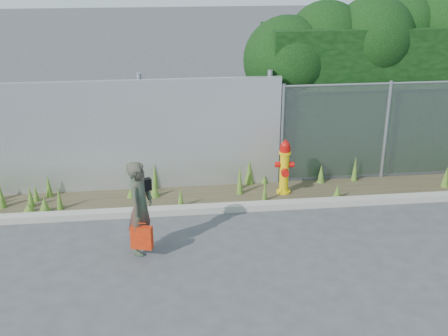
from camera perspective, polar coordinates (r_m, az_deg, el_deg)
name	(u,v)px	position (r m, az deg, el deg)	size (l,w,h in m)	color
ground	(254,261)	(8.73, 3.09, -9.40)	(80.00, 80.00, 0.00)	#3E3E41
curb	(238,207)	(10.27, 1.40, -4.00)	(16.00, 0.22, 0.12)	gray
weed_strip	(219,190)	(10.79, -0.53, -2.29)	(16.00, 1.25, 0.54)	#3F3724
corrugated_fence	(60,139)	(11.08, -16.35, 2.85)	(8.50, 0.21, 2.30)	#A8ABAF
chainlink_fence	(435,129)	(12.29, 20.66, 3.77)	(6.50, 0.07, 2.05)	gray
hedge	(419,66)	(12.91, 19.20, 9.78)	(7.79, 1.97, 3.81)	black
fire_hydrant	(284,168)	(10.84, 6.16, 0.00)	(0.37, 0.33, 1.10)	#DFB80B
woman	(140,208)	(8.73, -8.48, -4.01)	(0.55, 0.36, 1.51)	#0F5F41
red_tote_bag	(142,237)	(8.73, -8.36, -6.99)	(0.33, 0.12, 0.43)	#AF170A
black_shoulder_bag	(143,185)	(8.70, -8.23, -1.73)	(0.25, 0.10, 0.19)	black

